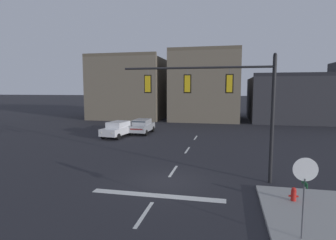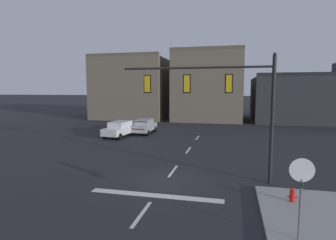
{
  "view_description": "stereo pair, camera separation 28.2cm",
  "coord_description": "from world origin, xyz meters",
  "px_view_note": "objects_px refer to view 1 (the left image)",
  "views": [
    {
      "loc": [
        3.17,
        -14.17,
        4.98
      ],
      "look_at": [
        -0.49,
        2.77,
        3.05
      ],
      "focal_mm": 29.67,
      "sensor_mm": 36.0,
      "label": 1
    },
    {
      "loc": [
        3.44,
        -14.11,
        4.98
      ],
      "look_at": [
        -0.49,
        2.77,
        3.05
      ],
      "focal_mm": 29.67,
      "sensor_mm": 36.0,
      "label": 2
    }
  ],
  "objects_px": {
    "car_lot_nearside": "(118,129)",
    "car_lot_middle": "(142,126)",
    "signal_mast_near_side": "(221,95)",
    "fire_hydrant": "(293,197)",
    "stop_sign": "(305,179)"
  },
  "relations": [
    {
      "from": "stop_sign",
      "to": "car_lot_nearside",
      "type": "bearing_deg",
      "value": 127.71
    },
    {
      "from": "car_lot_nearside",
      "to": "car_lot_middle",
      "type": "distance_m",
      "value": 3.28
    },
    {
      "from": "signal_mast_near_side",
      "to": "stop_sign",
      "type": "relative_size",
      "value": 2.88
    },
    {
      "from": "signal_mast_near_side",
      "to": "stop_sign",
      "type": "bearing_deg",
      "value": -64.69
    },
    {
      "from": "signal_mast_near_side",
      "to": "fire_hydrant",
      "type": "xyz_separation_m",
      "value": [
        3.23,
        -2.69,
        -4.35
      ]
    },
    {
      "from": "stop_sign",
      "to": "fire_hydrant",
      "type": "bearing_deg",
      "value": 82.29
    },
    {
      "from": "fire_hydrant",
      "to": "car_lot_nearside",
      "type": "bearing_deg",
      "value": 134.35
    },
    {
      "from": "stop_sign",
      "to": "signal_mast_near_side",
      "type": "bearing_deg",
      "value": 115.31
    },
    {
      "from": "car_lot_middle",
      "to": "fire_hydrant",
      "type": "height_order",
      "value": "car_lot_middle"
    },
    {
      "from": "signal_mast_near_side",
      "to": "stop_sign",
      "type": "height_order",
      "value": "signal_mast_near_side"
    },
    {
      "from": "signal_mast_near_side",
      "to": "fire_hydrant",
      "type": "distance_m",
      "value": 6.05
    },
    {
      "from": "signal_mast_near_side",
      "to": "car_lot_nearside",
      "type": "xyz_separation_m",
      "value": [
        -10.8,
        11.68,
        -3.82
      ]
    },
    {
      "from": "stop_sign",
      "to": "car_lot_nearside",
      "type": "relative_size",
      "value": 0.61
    },
    {
      "from": "car_lot_nearside",
      "to": "fire_hydrant",
      "type": "distance_m",
      "value": 20.09
    },
    {
      "from": "car_lot_nearside",
      "to": "car_lot_middle",
      "type": "relative_size",
      "value": 1.03
    }
  ]
}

